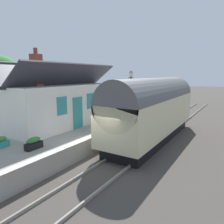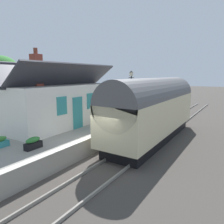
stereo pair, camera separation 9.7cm
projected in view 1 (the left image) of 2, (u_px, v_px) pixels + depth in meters
ground_plane at (102, 161)px, 11.16m from camera, size 160.00×160.00×0.00m
platform at (52, 140)px, 13.04m from camera, size 32.00×5.56×0.99m
platform_edge_coping at (85, 139)px, 11.59m from camera, size 32.00×0.36×0.02m
rail_near at (129, 166)px, 10.30m from camera, size 52.00×0.08×0.14m
rail_far at (105, 160)px, 11.05m from camera, size 52.00×0.08×0.14m
train at (153, 109)px, 14.48m from camera, size 10.86×2.73×4.32m
station_building at (60, 103)px, 14.73m from camera, size 8.36×3.70×5.15m
bench_near_building at (128, 107)px, 20.09m from camera, size 1.40×0.43×0.88m
planter_corner_building at (34, 143)px, 10.05m from camera, size 0.88×0.32×0.59m
planter_edge_near at (106, 111)px, 18.25m from camera, size 0.47×0.47×0.79m
planter_by_door at (151, 105)px, 20.87m from camera, size 0.63×0.63×0.98m
planter_under_sign at (113, 105)px, 21.84m from camera, size 0.57×0.57×0.81m
planter_edge_far at (139, 104)px, 21.94m from camera, size 0.69×0.69×1.00m
lamp_post_platform at (131, 85)px, 17.79m from camera, size 0.32×0.50×3.88m
tree_far_right at (1, 72)px, 17.54m from camera, size 2.91×3.02×6.12m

